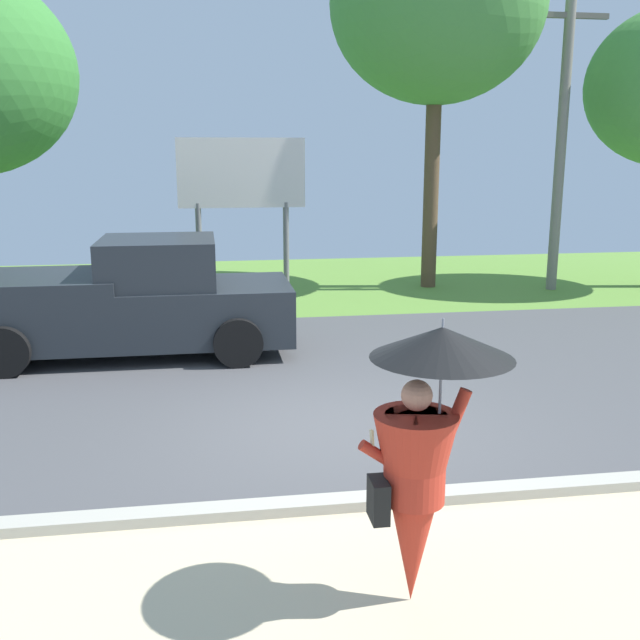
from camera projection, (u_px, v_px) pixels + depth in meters
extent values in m
cube|color=#4C4C4F|center=(311.00, 381.00, 10.74)|extent=(40.00, 8.00, 0.10)
cube|color=#629239|center=(266.00, 285.00, 18.44)|extent=(40.00, 8.00, 0.10)
cube|color=#B2AD9E|center=(373.00, 500.00, 6.87)|extent=(40.00, 0.24, 0.10)
cone|color=#B22D1E|center=(413.00, 510.00, 5.27)|extent=(0.60, 0.60, 1.45)
cylinder|color=#B22D1E|center=(415.00, 458.00, 5.18)|extent=(0.44, 0.44, 0.65)
sphere|color=tan|center=(417.00, 395.00, 5.07)|extent=(0.22, 0.22, 0.22)
cylinder|color=#B22D1E|center=(455.00, 419.00, 5.16)|extent=(0.24, 0.09, 0.45)
cylinder|color=#B22D1E|center=(378.00, 455.00, 5.15)|extent=(0.29, 0.08, 0.24)
cylinder|color=gray|center=(440.00, 389.00, 5.09)|extent=(0.02, 0.02, 0.75)
cone|color=black|center=(442.00, 343.00, 5.02)|extent=(1.00, 1.00, 0.22)
cylinder|color=gray|center=(443.00, 325.00, 4.99)|extent=(0.02, 0.02, 0.10)
cube|color=beige|center=(372.00, 441.00, 5.15)|extent=(0.02, 0.11, 0.16)
cube|color=black|center=(378.00, 500.00, 5.15)|extent=(0.12, 0.24, 0.30)
cube|color=#23282D|center=(129.00, 313.00, 11.88)|extent=(5.20, 2.00, 0.90)
cube|color=#23282D|center=(158.00, 266.00, 11.79)|extent=(1.80, 1.84, 0.90)
cube|color=#2D3842|center=(212.00, 265.00, 11.92)|extent=(0.10, 1.70, 0.77)
cube|color=#23282D|center=(42.00, 282.00, 11.56)|extent=(2.40, 2.00, 0.20)
cylinder|color=black|center=(233.00, 314.00, 13.17)|extent=(0.76, 0.28, 0.76)
cylinder|color=black|center=(238.00, 342.00, 11.24)|extent=(0.76, 0.28, 0.76)
cylinder|color=black|center=(34.00, 321.00, 12.65)|extent=(0.76, 0.28, 0.76)
cylinder|color=black|center=(4.00, 351.00, 10.73)|extent=(0.76, 0.28, 0.76)
cylinder|color=gray|center=(561.00, 144.00, 16.90)|extent=(0.24, 0.24, 6.76)
cube|color=#666056|center=(570.00, 15.00, 16.27)|extent=(1.80, 0.12, 0.12)
cylinder|color=slate|center=(200.00, 257.00, 15.19)|extent=(0.12, 0.12, 2.20)
cylinder|color=slate|center=(286.00, 255.00, 15.46)|extent=(0.12, 0.12, 2.20)
cube|color=silver|center=(241.00, 173.00, 14.94)|extent=(2.60, 0.10, 1.40)
cylinder|color=brown|center=(431.00, 184.00, 17.46)|extent=(0.36, 0.36, 4.93)
ellipsoid|color=#478C3D|center=(437.00, 3.00, 16.56)|extent=(4.87, 4.87, 4.43)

